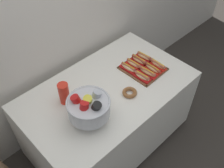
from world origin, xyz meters
The scene contains 15 objects.
ground_plane centered at (0.00, 0.00, 0.00)m, with size 10.00×10.00×0.00m, color #38332D.
back_wall centered at (0.00, 0.58, 1.30)m, with size 6.00×0.10×2.60m, color silver.
buffet_table centered at (0.00, 0.00, 0.40)m, with size 1.53×0.91×0.76m.
serving_tray centered at (0.41, -0.04, 0.77)m, with size 0.34×0.37×0.01m.
hot_dog_0 centered at (0.30, -0.13, 0.80)m, with size 0.07×0.17×0.06m.
hot_dog_1 centered at (0.37, -0.13, 0.80)m, with size 0.08×0.19×0.06m.
hot_dog_2 centered at (0.45, -0.12, 0.80)m, with size 0.07×0.18×0.06m.
hot_dog_3 centered at (0.52, -0.12, 0.80)m, with size 0.06×0.18×0.06m.
hot_dog_4 centered at (0.30, 0.04, 0.80)m, with size 0.07×0.18×0.06m.
hot_dog_5 centered at (0.37, 0.04, 0.80)m, with size 0.07×0.17×0.06m.
hot_dog_6 centered at (0.45, 0.04, 0.80)m, with size 0.07×0.18×0.06m.
hot_dog_7 centered at (0.52, 0.04, 0.80)m, with size 0.08×0.17×0.06m.
punch_bowl centered at (-0.33, -0.14, 0.91)m, with size 0.33×0.33×0.26m.
cup_stack centered at (-0.35, 0.14, 0.86)m, with size 0.09×0.09×0.19m.
donut centered at (0.09, -0.17, 0.78)m, with size 0.13×0.13×0.03m.
Camera 1 is at (-1.05, -1.15, 2.40)m, focal length 41.72 mm.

